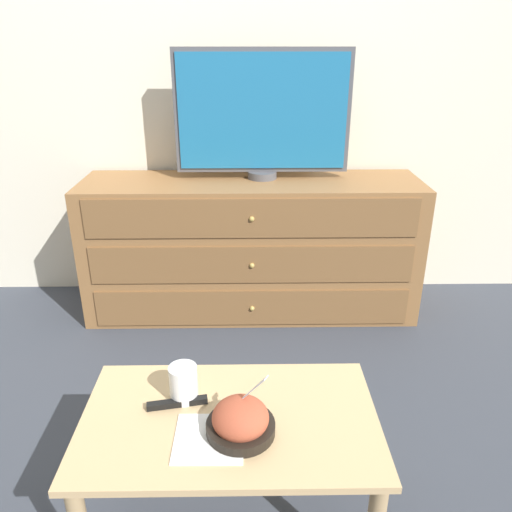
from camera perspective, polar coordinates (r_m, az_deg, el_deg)
The scene contains 9 objects.
ground_plane at distance 2.90m, azimuth -2.48°, elevation -3.38°, with size 12.00×12.00×0.00m, color #383D47.
wall_back at distance 2.61m, azimuth -3.01°, elevation 23.28°, with size 12.00×0.05×2.60m.
dresser at distance 2.53m, azimuth -0.51°, elevation 1.02°, with size 1.64×0.46×0.69m.
tv at distance 2.41m, azimuth 0.75°, elevation 15.96°, with size 0.82×0.14×0.59m.
coffee_table at distance 1.45m, azimuth -2.99°, elevation -19.74°, with size 0.80×0.47×0.38m.
takeout_bowl at distance 1.34m, azimuth -1.78°, elevation -18.32°, with size 0.18×0.18×0.18m.
drink_cup at distance 1.45m, azimuth -8.26°, elevation -14.37°, with size 0.08×0.08×0.11m.
napkin at distance 1.35m, azimuth -5.39°, elevation -20.02°, with size 0.18×0.18×0.00m.
remote_control at distance 1.45m, azimuth -8.98°, elevation -16.26°, with size 0.17×0.05×0.02m.
Camera 1 is at (0.09, -2.58, 1.31)m, focal length 35.00 mm.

